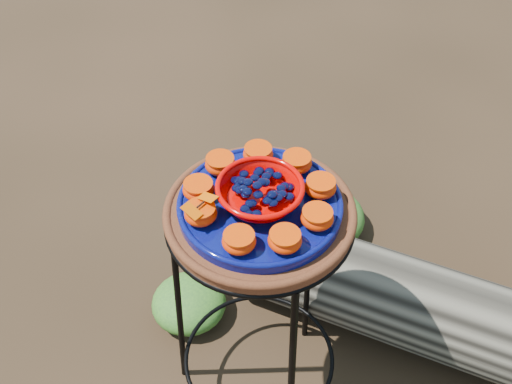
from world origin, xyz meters
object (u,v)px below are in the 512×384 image
Objects in this scene: terracotta_saucer at (260,215)px; driftwood_log at (482,328)px; cobalt_plate at (260,206)px; red_bowl at (260,194)px; plant_stand at (259,315)px.

driftwood_log is (0.42, 0.49, -0.58)m from terracotta_saucer.
cobalt_plate reaches higher than driftwood_log.
red_bowl is (0.00, 0.00, 0.06)m from terracotta_saucer.
terracotta_saucer is at bearing 0.00° from red_bowl.
red_bowl is (0.00, 0.00, 0.43)m from plant_stand.
terracotta_saucer is 0.03m from cobalt_plate.
terracotta_saucer is at bearing 0.00° from plant_stand.
plant_stand is 0.49× the size of driftwood_log.
plant_stand is 0.68m from driftwood_log.
cobalt_plate is at bearing -131.17° from driftwood_log.
terracotta_saucer is 0.06m from red_bowl.
terracotta_saucer is 0.87m from driftwood_log.
driftwood_log is at bearing 48.83° from red_bowl.
terracotta_saucer reaches higher than driftwood_log.
cobalt_plate is (0.00, 0.00, 0.39)m from plant_stand.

